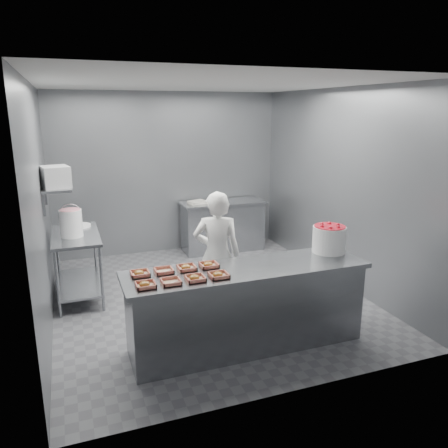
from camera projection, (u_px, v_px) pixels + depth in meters
The scene contains 24 objects.
floor at pixel (208, 297), 6.01m from camera, with size 4.50×4.50×0.00m, color #4C4C51.
ceiling at pixel (206, 84), 5.30m from camera, with size 4.50×4.50×0.00m, color white.
wall_back at pixel (168, 174), 7.70m from camera, with size 4.00×0.04×2.80m, color slate.
wall_left at pixel (41, 208), 4.99m from camera, with size 0.04×4.50×2.80m, color slate.
wall_right at pixel (338, 188), 6.32m from camera, with size 0.04×4.50×2.80m, color slate.
service_counter at pixel (247, 307), 4.67m from camera, with size 2.60×0.70×0.90m.
prep_table at pixel (77, 256), 5.86m from camera, with size 0.60×1.20×0.90m.
back_counter at pixel (223, 226), 7.92m from camera, with size 1.50×0.60×0.90m.
wall_shelf at pixel (57, 186), 5.56m from camera, with size 0.35×0.90×0.03m, color slate.
tray_0 at pixel (145, 285), 4.04m from camera, with size 0.19×0.18×0.06m.
tray_1 at pixel (171, 282), 4.13m from camera, with size 0.19×0.18×0.04m.
tray_2 at pixel (195, 278), 4.20m from camera, with size 0.19×0.18×0.06m.
tray_3 at pixel (218, 275), 4.28m from camera, with size 0.19×0.18×0.06m.
tray_4 at pixel (140, 273), 4.33m from camera, with size 0.19×0.18×0.06m.
tray_5 at pixel (164, 271), 4.41m from camera, with size 0.19×0.18×0.04m.
tray_6 at pixel (187, 268), 4.48m from camera, with size 0.19×0.18×0.06m.
tray_7 at pixel (209, 265), 4.56m from camera, with size 0.19×0.18×0.06m.
worker at pixel (217, 254), 5.32m from camera, with size 0.57×0.38×1.57m, color white.
strawberry_tub at pixel (329, 238), 5.01m from camera, with size 0.38×0.38×0.31m.
glaze_bucket at pixel (71, 222), 5.62m from camera, with size 0.30×0.28×0.43m.
bucket_lid at pixel (78, 226), 6.13m from camera, with size 0.34×0.34×0.03m, color white.
rag at pixel (77, 228), 6.04m from camera, with size 0.15×0.13×0.02m, color #CCB28C.
appliance at pixel (56, 177), 5.35m from camera, with size 0.31×0.35×0.26m, color gray.
paper_stack at pixel (197, 202), 7.64m from camera, with size 0.30×0.22×0.05m, color silver.
Camera 1 is at (-1.70, -5.29, 2.50)m, focal length 35.00 mm.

